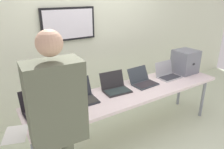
{
  "coord_description": "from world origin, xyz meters",
  "views": [
    {
      "loc": [
        -1.68,
        -2.11,
        2.01
      ],
      "look_at": [
        -0.23,
        0.15,
        0.98
      ],
      "focal_mm": 33.76,
      "sensor_mm": 36.0,
      "label": 1
    }
  ],
  "objects_px": {
    "laptop_station_1": "(82,96)",
    "laptop_station_2": "(115,87)",
    "equipment_box": "(185,61)",
    "person": "(57,115)",
    "laptop_station_3": "(142,80)",
    "workbench": "(131,94)",
    "laptop_station_0": "(39,107)",
    "laptop_station_4": "(167,74)"
  },
  "relations": [
    {
      "from": "laptop_station_3",
      "to": "person",
      "type": "xyz_separation_m",
      "value": [
        -1.55,
        -0.72,
        0.3
      ]
    },
    {
      "from": "equipment_box",
      "to": "laptop_station_2",
      "type": "xyz_separation_m",
      "value": [
        -1.41,
        0.03,
        -0.14
      ]
    },
    {
      "from": "workbench",
      "to": "laptop_station_2",
      "type": "distance_m",
      "value": 0.25
    },
    {
      "from": "equipment_box",
      "to": "laptop_station_2",
      "type": "bearing_deg",
      "value": 178.61
    },
    {
      "from": "laptop_station_1",
      "to": "laptop_station_2",
      "type": "xyz_separation_m",
      "value": [
        0.51,
        0.01,
        -0.0
      ]
    },
    {
      "from": "laptop_station_2",
      "to": "laptop_station_4",
      "type": "xyz_separation_m",
      "value": [
        0.99,
        -0.03,
        -0.0
      ]
    },
    {
      "from": "equipment_box",
      "to": "person",
      "type": "height_order",
      "value": "person"
    },
    {
      "from": "laptop_station_0",
      "to": "laptop_station_2",
      "type": "xyz_separation_m",
      "value": [
        1.05,
        -0.0,
        -0.0
      ]
    },
    {
      "from": "laptop_station_1",
      "to": "laptop_station_3",
      "type": "height_order",
      "value": "laptop_station_1"
    },
    {
      "from": "equipment_box",
      "to": "person",
      "type": "xyz_separation_m",
      "value": [
        -2.48,
        -0.72,
        0.16
      ]
    },
    {
      "from": "laptop_station_4",
      "to": "laptop_station_1",
      "type": "bearing_deg",
      "value": 178.93
    },
    {
      "from": "laptop_station_0",
      "to": "laptop_station_4",
      "type": "relative_size",
      "value": 1.09
    },
    {
      "from": "equipment_box",
      "to": "laptop_station_1",
      "type": "bearing_deg",
      "value": 179.16
    },
    {
      "from": "equipment_box",
      "to": "laptop_station_0",
      "type": "bearing_deg",
      "value": 179.14
    },
    {
      "from": "laptop_station_2",
      "to": "laptop_station_3",
      "type": "bearing_deg",
      "value": -3.3
    },
    {
      "from": "workbench",
      "to": "laptop_station_2",
      "type": "height_order",
      "value": "laptop_station_2"
    },
    {
      "from": "laptop_station_1",
      "to": "laptop_station_3",
      "type": "distance_m",
      "value": 0.99
    },
    {
      "from": "laptop_station_0",
      "to": "person",
      "type": "bearing_deg",
      "value": -91.87
    },
    {
      "from": "laptop_station_0",
      "to": "laptop_station_3",
      "type": "xyz_separation_m",
      "value": [
        1.52,
        -0.03,
        -0.0
      ]
    },
    {
      "from": "laptop_station_2",
      "to": "workbench",
      "type": "bearing_deg",
      "value": -35.3
    },
    {
      "from": "laptop_station_0",
      "to": "workbench",
      "type": "bearing_deg",
      "value": -6.17
    },
    {
      "from": "equipment_box",
      "to": "workbench",
      "type": "bearing_deg",
      "value": -175.51
    },
    {
      "from": "person",
      "to": "equipment_box",
      "type": "bearing_deg",
      "value": 16.15
    },
    {
      "from": "workbench",
      "to": "equipment_box",
      "type": "distance_m",
      "value": 1.25
    },
    {
      "from": "laptop_station_3",
      "to": "laptop_station_0",
      "type": "bearing_deg",
      "value": 178.87
    },
    {
      "from": "laptop_station_3",
      "to": "person",
      "type": "distance_m",
      "value": 1.73
    },
    {
      "from": "laptop_station_3",
      "to": "laptop_station_4",
      "type": "height_order",
      "value": "laptop_station_4"
    },
    {
      "from": "person",
      "to": "laptop_station_3",
      "type": "bearing_deg",
      "value": 25.11
    },
    {
      "from": "laptop_station_1",
      "to": "person",
      "type": "xyz_separation_m",
      "value": [
        -0.56,
        -0.75,
        0.29
      ]
    },
    {
      "from": "laptop_station_2",
      "to": "laptop_station_4",
      "type": "distance_m",
      "value": 0.99
    },
    {
      "from": "laptop_station_1",
      "to": "person",
      "type": "bearing_deg",
      "value": -126.71
    },
    {
      "from": "workbench",
      "to": "laptop_station_4",
      "type": "distance_m",
      "value": 0.82
    },
    {
      "from": "laptop_station_1",
      "to": "laptop_station_2",
      "type": "height_order",
      "value": "laptop_station_1"
    },
    {
      "from": "workbench",
      "to": "laptop_station_3",
      "type": "height_order",
      "value": "laptop_station_3"
    },
    {
      "from": "laptop_station_1",
      "to": "person",
      "type": "height_order",
      "value": "person"
    },
    {
      "from": "equipment_box",
      "to": "laptop_station_3",
      "type": "distance_m",
      "value": 0.94
    },
    {
      "from": "workbench",
      "to": "laptop_station_0",
      "type": "bearing_deg",
      "value": 173.83
    },
    {
      "from": "workbench",
      "to": "laptop_station_4",
      "type": "bearing_deg",
      "value": 6.76
    },
    {
      "from": "equipment_box",
      "to": "laptop_station_3",
      "type": "height_order",
      "value": "equipment_box"
    },
    {
      "from": "workbench",
      "to": "laptop_station_4",
      "type": "height_order",
      "value": "laptop_station_4"
    },
    {
      "from": "equipment_box",
      "to": "laptop_station_1",
      "type": "distance_m",
      "value": 1.93
    },
    {
      "from": "laptop_station_0",
      "to": "laptop_station_2",
      "type": "height_order",
      "value": "laptop_station_0"
    }
  ]
}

